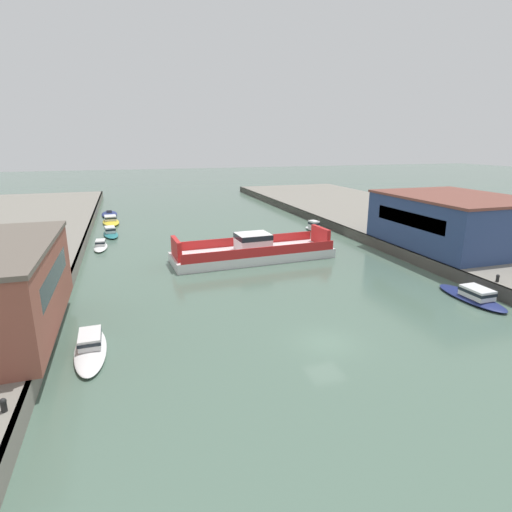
# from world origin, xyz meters

# --- Properties ---
(ground_plane) EXTENTS (400.00, 400.00, 0.00)m
(ground_plane) POSITION_xyz_m (0.00, 0.00, 0.00)
(ground_plane) COLOR #4C6656
(quay_right) EXTENTS (28.00, 140.00, 1.40)m
(quay_right) POSITION_xyz_m (32.34, 20.00, 0.70)
(quay_right) COLOR gray
(quay_right) RESTS_ON ground
(chain_ferry) EXTENTS (19.82, 7.02, 3.30)m
(chain_ferry) POSITION_xyz_m (1.38, 22.12, 1.01)
(chain_ferry) COLOR silver
(chain_ferry) RESTS_ON ground
(moored_boat_near_left) EXTENTS (2.83, 6.42, 1.34)m
(moored_boat_near_left) POSITION_xyz_m (-15.51, 41.11, 0.49)
(moored_boat_near_left) COLOR #237075
(moored_boat_near_left) RESTS_ON ground
(moored_boat_near_right) EXTENTS (3.33, 7.74, 1.32)m
(moored_boat_near_right) POSITION_xyz_m (-15.71, 51.29, 0.49)
(moored_boat_near_right) COLOR yellow
(moored_boat_near_right) RESTS_ON ground
(moored_boat_mid_left) EXTENTS (2.25, 7.35, 1.19)m
(moored_boat_mid_left) POSITION_xyz_m (-15.95, 3.72, 0.44)
(moored_boat_mid_left) COLOR white
(moored_boat_mid_left) RESTS_ON ground
(moored_boat_mid_right) EXTENTS (3.03, 8.06, 1.01)m
(moored_boat_mid_right) POSITION_xyz_m (-16.16, 59.90, 0.27)
(moored_boat_mid_right) COLOR navy
(moored_boat_mid_right) RESTS_ON ground
(moored_boat_far_left) EXTENTS (1.87, 5.37, 1.13)m
(moored_boat_far_left) POSITION_xyz_m (-16.58, 33.23, 0.42)
(moored_boat_far_left) COLOR white
(moored_boat_far_left) RESTS_ON ground
(moored_boat_far_right) EXTENTS (2.57, 7.41, 1.34)m
(moored_boat_far_right) POSITION_xyz_m (16.31, 3.22, 0.50)
(moored_boat_far_right) COLOR navy
(moored_boat_far_right) RESTS_ON ground
(moored_boat_upstream_a) EXTENTS (2.27, 5.21, 1.60)m
(moored_boat_upstream_a) POSITION_xyz_m (15.68, 34.92, 0.61)
(moored_boat_upstream_a) COLOR white
(moored_boat_upstream_a) RESTS_ON ground
(warehouse_shed) EXTENTS (13.57, 17.48, 6.17)m
(warehouse_shed) POSITION_xyz_m (25.41, 16.15, 4.50)
(warehouse_shed) COLOR navy
(warehouse_shed) RESTS_ON quay_right
(bollard_left_fore) EXTENTS (0.32, 0.32, 0.71)m
(bollard_left_fore) POSITION_xyz_m (-19.18, -4.00, 1.80)
(bollard_left_fore) COLOR black
(bollard_left_fore) RESTS_ON quay_left
(bollard_left_mid) EXTENTS (0.32, 0.32, 0.71)m
(bollard_left_mid) POSITION_xyz_m (-19.18, 2.66, 1.80)
(bollard_left_mid) COLOR black
(bollard_left_mid) RESTS_ON quay_left
(bollard_right_mid) EXTENTS (0.32, 0.32, 0.71)m
(bollard_right_mid) POSITION_xyz_m (19.18, 3.52, 1.80)
(bollard_right_mid) COLOR black
(bollard_right_mid) RESTS_ON quay_right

